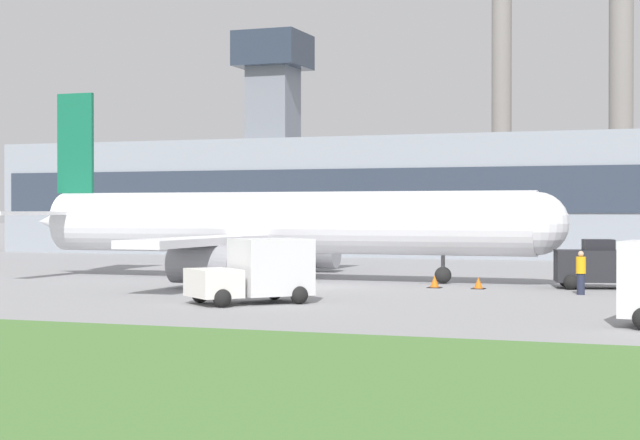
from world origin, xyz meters
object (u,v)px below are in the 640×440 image
ground_crew_person (581,272)px  baggage_truck (258,272)px  pushback_tug (598,266)px  airplane (274,225)px

ground_crew_person → baggage_truck: bearing=-143.2°
pushback_tug → ground_crew_person: 3.98m
ground_crew_person → airplane: bearing=163.6°
pushback_tug → ground_crew_person: (-0.35, -3.96, -0.08)m
pushback_tug → baggage_truck: (-11.73, -12.49, 0.19)m
pushback_tug → baggage_truck: baggage_truck is taller
baggage_truck → ground_crew_person: baggage_truck is taller
airplane → baggage_truck: airplane is taller
pushback_tug → ground_crew_person: bearing=-95.0°
airplane → baggage_truck: bearing=-70.0°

